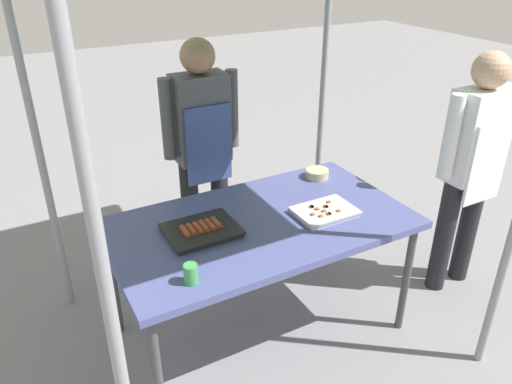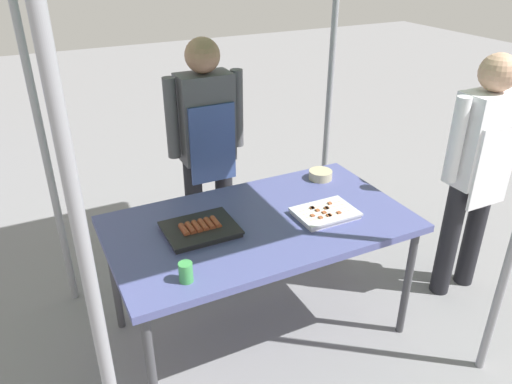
{
  "view_description": "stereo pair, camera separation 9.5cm",
  "coord_description": "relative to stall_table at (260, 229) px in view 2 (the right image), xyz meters",
  "views": [
    {
      "loc": [
        -1.11,
        -1.98,
        2.1
      ],
      "look_at": [
        0.0,
        0.05,
        0.9
      ],
      "focal_mm": 34.77,
      "sensor_mm": 36.0,
      "label": 1
    },
    {
      "loc": [
        -1.03,
        -2.03,
        2.1
      ],
      "look_at": [
        0.0,
        0.05,
        0.9
      ],
      "focal_mm": 34.77,
      "sensor_mm": 36.0,
      "label": 2
    }
  ],
  "objects": [
    {
      "name": "ground_plane",
      "position": [
        0.0,
        0.0,
        -0.7
      ],
      "size": [
        18.0,
        18.0,
        0.0
      ],
      "primitive_type": "plane",
      "color": "slate"
    },
    {
      "name": "stall_table",
      "position": [
        0.0,
        0.0,
        0.0
      ],
      "size": [
        1.6,
        0.9,
        0.75
      ],
      "color": "#4C518C",
      "rests_on": "ground"
    },
    {
      "name": "tray_grilled_sausages",
      "position": [
        -0.33,
        0.03,
        0.07
      ],
      "size": [
        0.37,
        0.29,
        0.05
      ],
      "color": "black",
      "rests_on": "stall_table"
    },
    {
      "name": "tray_meat_skewers",
      "position": [
        0.34,
        -0.11,
        0.07
      ],
      "size": [
        0.33,
        0.24,
        0.04
      ],
      "color": "silver",
      "rests_on": "stall_table"
    },
    {
      "name": "condiment_bowl",
      "position": [
        0.57,
        0.29,
        0.08
      ],
      "size": [
        0.15,
        0.15,
        0.05
      ],
      "primitive_type": "cylinder",
      "color": "#BFB28C",
      "rests_on": "stall_table"
    },
    {
      "name": "drink_cup_near_edge",
      "position": [
        -0.52,
        -0.32,
        0.1
      ],
      "size": [
        0.06,
        0.06,
        0.09
      ],
      "primitive_type": "cylinder",
      "color": "#3F994C",
      "rests_on": "stall_table"
    },
    {
      "name": "vendor_woman",
      "position": [
        0.02,
        0.8,
        0.23
      ],
      "size": [
        0.52,
        0.23,
        1.57
      ],
      "rotation": [
        0.0,
        0.0,
        3.14
      ],
      "color": "black",
      "rests_on": "ground"
    },
    {
      "name": "customer_nearby",
      "position": [
        1.34,
        -0.21,
        0.21
      ],
      "size": [
        0.52,
        0.23,
        1.55
      ],
      "color": "black",
      "rests_on": "ground"
    }
  ]
}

